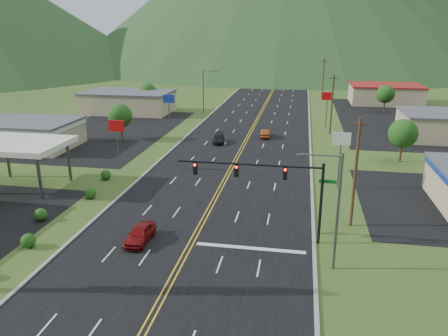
% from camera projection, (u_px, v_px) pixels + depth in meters
% --- Properties ---
extents(traffic_signal, '(13.10, 0.43, 7.00)m').
position_uv_depth(traffic_signal, '(272.00, 180.00, 35.75)').
color(traffic_signal, black).
rests_on(traffic_signal, ground).
extents(streetlight_east, '(3.28, 0.25, 9.00)m').
position_uv_depth(streetlight_east, '(334.00, 204.00, 31.27)').
color(streetlight_east, '#59595E').
rests_on(streetlight_east, ground).
extents(streetlight_west, '(3.28, 0.25, 9.00)m').
position_uv_depth(streetlight_west, '(205.00, 89.00, 91.35)').
color(streetlight_west, '#59595E').
rests_on(streetlight_west, ground).
extents(gas_canopy, '(10.00, 8.00, 5.30)m').
position_uv_depth(gas_canopy, '(19.00, 146.00, 48.18)').
color(gas_canopy, white).
rests_on(gas_canopy, ground).
extents(building_west_mid, '(14.40, 10.40, 4.10)m').
position_uv_depth(building_west_mid, '(27.00, 132.00, 65.65)').
color(building_west_mid, beige).
rests_on(building_west_mid, ground).
extents(building_west_far, '(18.40, 11.40, 4.50)m').
position_uv_depth(building_west_far, '(128.00, 102.00, 93.10)').
color(building_west_far, beige).
rests_on(building_west_far, ground).
extents(building_east_mid, '(14.40, 11.40, 4.30)m').
position_uv_depth(building_east_mid, '(447.00, 126.00, 70.87)').
color(building_east_mid, beige).
rests_on(building_east_mid, ground).
extents(building_east_far, '(16.40, 12.40, 4.50)m').
position_uv_depth(building_east_far, '(385.00, 94.00, 104.32)').
color(building_east_far, beige).
rests_on(building_east_far, ground).
extents(pole_sign_west_a, '(2.00, 0.18, 6.40)m').
position_uv_depth(pole_sign_west_a, '(117.00, 131.00, 54.28)').
color(pole_sign_west_a, '#59595E').
rests_on(pole_sign_west_a, ground).
extents(pole_sign_west_b, '(2.00, 0.18, 6.40)m').
position_uv_depth(pole_sign_west_b, '(169.00, 103.00, 74.90)').
color(pole_sign_west_b, '#59595E').
rests_on(pole_sign_west_b, ground).
extents(pole_sign_east_a, '(2.00, 0.18, 6.40)m').
position_uv_depth(pole_sign_east_a, '(341.00, 145.00, 47.87)').
color(pole_sign_east_a, '#59595E').
rests_on(pole_sign_east_a, ground).
extents(pole_sign_east_b, '(2.00, 0.18, 6.40)m').
position_uv_depth(pole_sign_east_b, '(327.00, 100.00, 77.87)').
color(pole_sign_east_b, '#59595E').
rests_on(pole_sign_east_b, ground).
extents(tree_west_a, '(3.84, 3.84, 5.82)m').
position_uv_depth(tree_west_a, '(120.00, 116.00, 69.70)').
color(tree_west_a, '#382314').
rests_on(tree_west_a, ground).
extents(tree_west_b, '(3.84, 3.84, 5.82)m').
position_uv_depth(tree_west_b, '(148.00, 92.00, 95.85)').
color(tree_west_b, '#382314').
rests_on(tree_west_b, ground).
extents(tree_east_a, '(3.84, 3.84, 5.82)m').
position_uv_depth(tree_east_a, '(403.00, 133.00, 57.96)').
color(tree_east_a, '#382314').
rests_on(tree_east_a, ground).
extents(tree_east_b, '(3.84, 3.84, 5.82)m').
position_uv_depth(tree_east_b, '(386.00, 94.00, 92.91)').
color(tree_east_b, '#382314').
rests_on(tree_east_b, ground).
extents(utility_pole_a, '(1.60, 0.28, 10.00)m').
position_uv_depth(utility_pole_a, '(355.00, 172.00, 38.39)').
color(utility_pole_a, '#382314').
rests_on(utility_pole_a, ground).
extents(utility_pole_b, '(1.60, 0.28, 10.00)m').
position_uv_depth(utility_pole_b, '(332.00, 104.00, 73.07)').
color(utility_pole_b, '#382314').
rests_on(utility_pole_b, ground).
extents(utility_pole_c, '(1.60, 0.28, 10.00)m').
position_uv_depth(utility_pole_c, '(323.00, 78.00, 110.57)').
color(utility_pole_c, '#382314').
rests_on(utility_pole_c, ground).
extents(utility_pole_d, '(1.60, 0.28, 10.00)m').
position_uv_depth(utility_pole_d, '(319.00, 66.00, 148.06)').
color(utility_pole_d, '#382314').
rests_on(utility_pole_d, ground).
extents(car_red_near, '(1.78, 4.23, 1.43)m').
position_uv_depth(car_red_near, '(140.00, 234.00, 36.65)').
color(car_red_near, maroon).
rests_on(car_red_near, ground).
extents(car_dark_mid, '(2.43, 4.54, 1.25)m').
position_uv_depth(car_dark_mid, '(219.00, 139.00, 68.46)').
color(car_dark_mid, black).
rests_on(car_dark_mid, ground).
extents(car_red_far, '(1.67, 4.15, 1.34)m').
position_uv_depth(car_red_far, '(265.00, 133.00, 72.02)').
color(car_red_far, maroon).
rests_on(car_red_far, ground).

